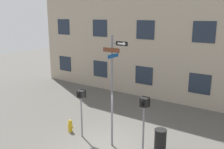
{
  "coord_description": "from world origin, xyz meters",
  "views": [
    {
      "loc": [
        6.14,
        -8.48,
        5.93
      ],
      "look_at": [
        0.11,
        0.23,
        3.4
      ],
      "focal_mm": 40.0,
      "sensor_mm": 36.0,
      "label": 1
    }
  ],
  "objects_px": {
    "street_sign_pole": "(113,84)",
    "pedestrian_signal_left": "(81,100)",
    "fire_hydrant": "(70,126)",
    "trash_bin": "(160,140)",
    "pedestrian_signal_right": "(144,111)"
  },
  "relations": [
    {
      "from": "pedestrian_signal_right",
      "to": "fire_hydrant",
      "type": "relative_size",
      "value": 4.03
    },
    {
      "from": "pedestrian_signal_right",
      "to": "fire_hydrant",
      "type": "height_order",
      "value": "pedestrian_signal_right"
    },
    {
      "from": "fire_hydrant",
      "to": "trash_bin",
      "type": "distance_m",
      "value": 4.74
    },
    {
      "from": "street_sign_pole",
      "to": "fire_hydrant",
      "type": "bearing_deg",
      "value": -178.31
    },
    {
      "from": "street_sign_pole",
      "to": "fire_hydrant",
      "type": "distance_m",
      "value": 3.76
    },
    {
      "from": "street_sign_pole",
      "to": "pedestrian_signal_left",
      "type": "bearing_deg",
      "value": -175.58
    },
    {
      "from": "street_sign_pole",
      "to": "pedestrian_signal_left",
      "type": "relative_size",
      "value": 2.11
    },
    {
      "from": "trash_bin",
      "to": "pedestrian_signal_left",
      "type": "bearing_deg",
      "value": -166.19
    },
    {
      "from": "street_sign_pole",
      "to": "pedestrian_signal_right",
      "type": "bearing_deg",
      "value": -0.58
    },
    {
      "from": "street_sign_pole",
      "to": "fire_hydrant",
      "type": "height_order",
      "value": "street_sign_pole"
    },
    {
      "from": "street_sign_pole",
      "to": "pedestrian_signal_left",
      "type": "height_order",
      "value": "street_sign_pole"
    },
    {
      "from": "street_sign_pole",
      "to": "trash_bin",
      "type": "relative_size",
      "value": 4.92
    },
    {
      "from": "fire_hydrant",
      "to": "pedestrian_signal_right",
      "type": "bearing_deg",
      "value": 0.85
    },
    {
      "from": "pedestrian_signal_left",
      "to": "street_sign_pole",
      "type": "bearing_deg",
      "value": 4.42
    },
    {
      "from": "pedestrian_signal_left",
      "to": "trash_bin",
      "type": "relative_size",
      "value": 2.34
    }
  ]
}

